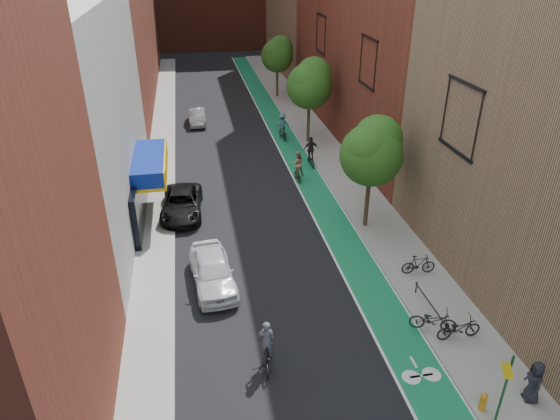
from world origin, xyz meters
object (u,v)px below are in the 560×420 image
pedestrian (534,382)px  fire_hydrant (483,401)px  cyclist_lead (267,352)px  parked_car_black (182,203)px  parked_car_silver (197,117)px  cyclist_lane_mid (311,154)px  parked_car_white (213,271)px  cyclist_lane_near (298,167)px  cyclist_lane_far (283,128)px

pedestrian → fire_hydrant: 1.91m
cyclist_lead → parked_car_black: bearing=-68.5°
parked_car_silver → cyclist_lane_mid: (7.70, -11.27, 0.21)m
parked_car_white → parked_car_black: bearing=95.0°
cyclist_lead → cyclist_lane_near: size_ratio=0.96×
cyclist_lane_far → cyclist_lead: bearing=70.8°
cyclist_lane_mid → cyclist_lane_far: bearing=-82.7°
cyclist_lead → cyclist_lane_far: cyclist_lane_far is taller
parked_car_white → cyclist_lane_near: bearing=54.2°
parked_car_silver → pedestrian: (10.15, -33.36, 0.31)m
parked_car_silver → fire_hydrant: parked_car_silver is taller
cyclist_lead → fire_hydrant: cyclist_lead is taller
cyclist_lead → pedestrian: size_ratio=1.23×
cyclist_lane_near → fire_hydrant: size_ratio=2.96×
cyclist_lane_mid → pedestrian: (2.45, -22.09, 0.10)m
parked_car_white → cyclist_lane_near: 12.58m
parked_car_black → cyclist_lane_near: 8.46m
parked_car_white → pedestrian: bearing=-45.9°
parked_car_silver → cyclist_lane_near: (6.20, -13.64, 0.29)m
cyclist_lane_near → pedestrian: size_ratio=1.28×
parked_car_white → fire_hydrant: parked_car_white is taller
cyclist_lane_near → fire_hydrant: (2.10, -19.81, -0.43)m
cyclist_lead → cyclist_lane_mid: 19.73m
parked_car_silver → cyclist_lead: 30.02m
cyclist_lane_mid → fire_hydrant: 22.18m
cyclist_lead → cyclist_lane_near: 17.03m
cyclist_lane_near → cyclist_lane_far: cyclist_lane_far is taller
parked_car_black → pedestrian: pedestrian is taller
cyclist_lead → fire_hydrant: bearing=161.7°
cyclist_lane_near → cyclist_lane_mid: size_ratio=0.98×
cyclist_lane_mid → parked_car_white: bearing=57.5°
parked_car_white → cyclist_lane_far: cyclist_lane_far is taller
cyclist_lane_near → parked_car_silver: bearing=-68.4°
cyclist_lane_near → parked_car_black: bearing=21.0°
parked_car_black → cyclist_lane_mid: bearing=35.9°
parked_car_white → parked_car_silver: bearing=84.3°
parked_car_black → cyclist_lane_near: size_ratio=2.33×
cyclist_lane_far → pedestrian: 28.28m
cyclist_lane_mid → pedestrian: bearing=94.8°
parked_car_silver → cyclist_lane_near: bearing=-65.1°
cyclist_lead → cyclist_lane_near: cyclist_lane_near is taller
pedestrian → parked_car_silver: bearing=-151.8°
cyclist_lead → cyclist_lane_far: bearing=-93.7°
parked_car_silver → cyclist_lane_near: 14.98m
parked_car_white → cyclist_lane_near: cyclist_lane_near is taller
parked_car_black → pedestrian: size_ratio=2.98×
cyclist_lane_far → cyclist_lane_near: bearing=79.0°
parked_car_white → pedestrian: 13.66m
cyclist_lane_far → parked_car_black: bearing=47.7°
cyclist_lane_mid → pedestrian: cyclist_lane_mid is taller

